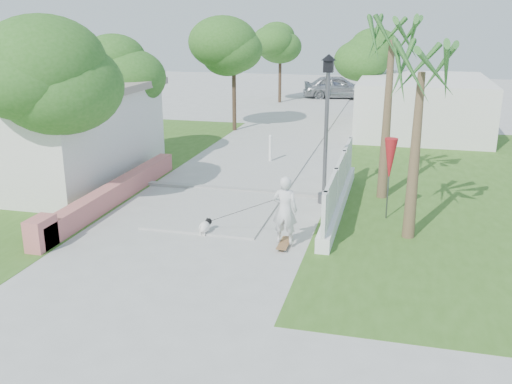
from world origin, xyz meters
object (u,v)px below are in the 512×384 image
(bollard, at_px, (270,148))
(skateboarder, at_px, (256,211))
(street_lamp, at_px, (326,124))
(patio_umbrella, at_px, (390,160))
(dog, at_px, (205,226))
(parked_car, at_px, (338,87))

(bollard, height_order, skateboarder, skateboarder)
(street_lamp, bearing_deg, patio_umbrella, -27.76)
(dog, distance_m, parked_car, 26.61)
(skateboarder, distance_m, parked_car, 26.76)
(patio_umbrella, bearing_deg, street_lamp, 152.24)
(street_lamp, xyz_separation_m, bollard, (-2.70, 4.50, -1.84))
(patio_umbrella, bearing_deg, parked_car, 99.57)
(dog, height_order, parked_car, parked_car)
(street_lamp, relative_size, skateboarder, 1.78)
(street_lamp, xyz_separation_m, skateboarder, (-1.24, -3.53, -1.61))
(street_lamp, distance_m, dog, 4.84)
(dog, relative_size, parked_car, 0.12)
(street_lamp, height_order, bollard, street_lamp)
(bollard, height_order, dog, bollard)
(bollard, bearing_deg, street_lamp, -59.04)
(bollard, bearing_deg, parked_car, 88.41)
(street_lamp, distance_m, parked_car, 23.37)
(skateboarder, bearing_deg, dog, -3.75)
(bollard, distance_m, parked_car, 18.72)
(patio_umbrella, distance_m, skateboarder, 4.13)
(street_lamp, xyz_separation_m, dog, (-2.65, -3.39, -2.20))
(skateboarder, xyz_separation_m, parked_car, (-0.94, 26.74, -0.01))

